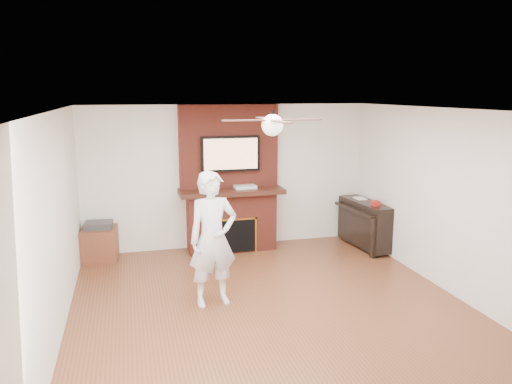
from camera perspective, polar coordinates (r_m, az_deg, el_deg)
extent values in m
cube|color=#592E1A|center=(6.60, 1.75, -13.73)|extent=(5.36, 5.86, 0.18)
cube|color=white|center=(5.98, 1.91, 10.23)|extent=(5.36, 5.86, 0.18)
cube|color=silver|center=(8.86, -3.34, 1.89)|extent=(5.36, 0.18, 2.50)
cube|color=silver|center=(3.65, 14.76, -12.60)|extent=(5.36, 0.18, 2.50)
cube|color=silver|center=(5.98, -22.77, -3.65)|extent=(0.18, 5.86, 2.50)
cube|color=silver|center=(7.30, 21.74, -0.97)|extent=(0.18, 5.86, 2.50)
cube|color=maroon|center=(8.69, -2.85, -3.36)|extent=(1.50, 0.50, 1.00)
cube|color=black|center=(8.54, -2.84, 0.10)|extent=(1.78, 0.64, 0.08)
cube|color=maroon|center=(8.60, -3.14, 5.24)|extent=(1.70, 0.20, 1.42)
cube|color=black|center=(8.50, -2.48, -5.05)|extent=(0.70, 0.06, 0.55)
cube|color=#BF8C2D|center=(8.42, -2.49, -3.17)|extent=(0.78, 0.02, 0.03)
cube|color=#BF8C2D|center=(8.43, -4.98, -5.23)|extent=(0.03, 0.02, 0.61)
cube|color=#BF8C2D|center=(8.58, -0.01, -4.89)|extent=(0.03, 0.02, 0.61)
cube|color=black|center=(8.47, -2.93, 4.39)|extent=(1.00, 0.07, 0.60)
cube|color=#E3AD78|center=(8.43, -2.88, 4.36)|extent=(0.92, 0.01, 0.52)
cylinder|color=black|center=(5.98, 1.90, 8.69)|extent=(0.04, 0.04, 0.14)
sphere|color=white|center=(5.99, 1.89, 7.64)|extent=(0.26, 0.26, 0.26)
cube|color=black|center=(6.08, 4.91, 8.23)|extent=(0.55, 0.11, 0.01)
cube|color=black|center=(6.30, 1.04, 8.38)|extent=(0.11, 0.55, 0.01)
cube|color=black|center=(5.90, -1.21, 8.17)|extent=(0.55, 0.11, 0.01)
cube|color=black|center=(5.67, 2.85, 8.03)|extent=(0.11, 0.55, 0.01)
imported|color=silver|center=(6.40, -4.95, -5.36)|extent=(0.70, 0.53, 1.74)
cube|color=#5A2A19|center=(8.58, -17.41, -5.69)|extent=(0.59, 0.59, 0.53)
cube|color=#2E2E30|center=(8.50, -17.54, -3.62)|extent=(0.45, 0.37, 0.11)
cube|color=black|center=(8.99, 12.39, -3.51)|extent=(0.49, 1.30, 0.78)
cube|color=black|center=(8.48, 13.25, -5.15)|extent=(0.06, 0.10, 0.68)
cube|color=black|center=(9.45, 10.09, -3.31)|extent=(0.06, 0.10, 0.68)
cube|color=black|center=(8.84, 11.22, -1.97)|extent=(0.25, 1.18, 0.05)
cube|color=silver|center=(9.11, 11.81, -0.73)|extent=(0.18, 0.24, 0.01)
cube|color=#A71814|center=(8.60, 13.53, -1.27)|extent=(0.12, 0.12, 0.09)
cube|color=silver|center=(8.56, -1.26, 0.59)|extent=(0.38, 0.23, 0.05)
cylinder|color=red|center=(8.61, -3.37, -6.58)|extent=(0.07, 0.07, 0.11)
cylinder|color=#2D7233|center=(8.68, -2.55, -6.51)|extent=(0.07, 0.07, 0.09)
cylinder|color=#FFF0CA|center=(8.72, -1.46, -6.32)|extent=(0.08, 0.08, 0.12)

